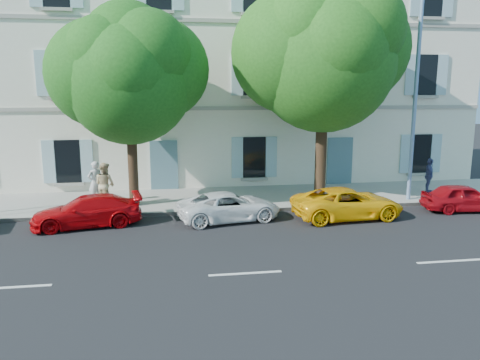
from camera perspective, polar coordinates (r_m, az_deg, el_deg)
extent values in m
plane|color=black|center=(16.63, -1.60, -6.13)|extent=(90.00, 90.00, 0.00)
cube|color=#A09E96|center=(20.88, -3.12, -2.35)|extent=(36.00, 4.50, 0.15)
cube|color=#9E998E|center=(18.79, -2.47, -3.86)|extent=(36.00, 0.16, 0.16)
cube|color=white|center=(26.06, -4.54, 13.42)|extent=(28.00, 7.00, 12.00)
imported|color=#B80509|center=(17.84, -18.16, -3.62)|extent=(4.09, 2.22, 1.12)
imported|color=white|center=(17.70, -1.31, -3.24)|extent=(4.15, 2.47, 1.08)
imported|color=#FFB80A|center=(18.46, 12.97, -2.77)|extent=(4.39, 2.28, 1.18)
imported|color=#9B0911|center=(21.10, 25.60, -1.95)|extent=(3.40, 1.62, 1.12)
cylinder|color=#3A2819|center=(19.66, -12.92, 1.49)|extent=(0.40, 0.40, 3.18)
ellipsoid|color=#24711C|center=(19.41, -13.37, 11.73)|extent=(5.09, 5.09, 5.60)
cylinder|color=#3A2819|center=(20.56, 9.80, 2.71)|extent=(0.49, 0.49, 3.67)
ellipsoid|color=#2D7A1F|center=(20.38, 10.19, 14.11)|extent=(5.96, 5.96, 6.56)
cylinder|color=#7293BF|center=(21.29, 20.55, 8.87)|extent=(0.17, 0.17, 8.41)
imported|color=silver|center=(20.56, -17.22, -0.28)|extent=(0.78, 0.73, 1.80)
imported|color=tan|center=(19.98, -16.15, -0.51)|extent=(1.12, 1.08, 1.81)
imported|color=#43487B|center=(23.38, 22.06, 0.51)|extent=(0.75, 1.03, 1.62)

